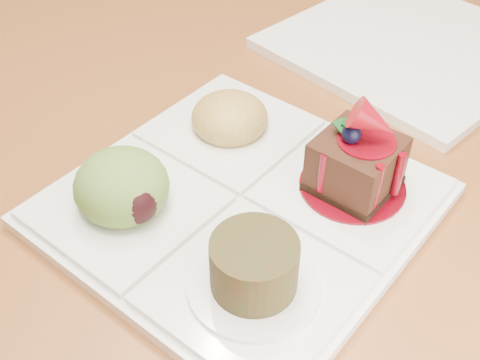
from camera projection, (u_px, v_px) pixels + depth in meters
ground at (158, 339)px, 1.28m from camera, size 6.00×6.00×0.00m
dining_table at (112, 59)px, 0.82m from camera, size 1.00×1.80×0.75m
sampler_plate at (234, 191)px, 0.50m from camera, size 0.34×0.34×0.11m
second_plate at (410, 45)px, 0.71m from camera, size 0.30×0.30×0.01m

